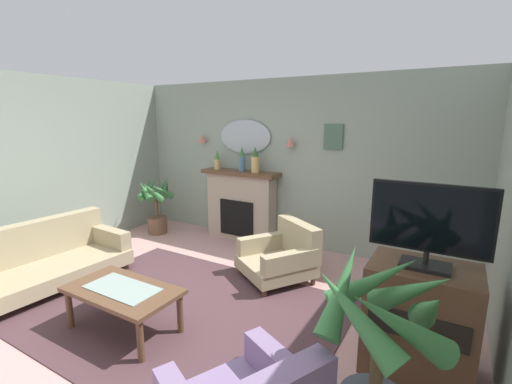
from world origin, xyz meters
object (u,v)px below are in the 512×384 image
object	(u,v)px
wall_sconce_left	(202,139)
armchair_near_fireplace	(282,255)
tv_cabinet	(419,319)
mantel_vase_centre	(255,161)
fireplace	(241,205)
mantel_vase_left	(242,160)
mantel_vase_right	(217,160)
floral_couch	(47,259)
wall_mirror	(245,137)
potted_plant_tall_palm	(379,356)
wall_sconce_right	(290,142)
coffee_table	(123,294)
tv_flatscreen	(429,224)
potted_plant_corner_palm	(156,203)
framed_picture	(333,137)

from	to	relation	value
wall_sconce_left	armchair_near_fireplace	size ratio (longest dim) A/B	0.12
wall_sconce_left	tv_cabinet	xyz separation A→B (m)	(3.81, -2.08, -1.21)
mantel_vase_centre	fireplace	bearing A→B (deg)	174.61
mantel_vase_left	mantel_vase_right	bearing A→B (deg)	180.00
floral_couch	armchair_near_fireplace	distance (m)	2.90
wall_mirror	potted_plant_tall_palm	size ratio (longest dim) A/B	0.75
fireplace	wall_mirror	distance (m)	1.15
fireplace	wall_sconce_right	bearing A→B (deg)	6.16
tv_cabinet	potted_plant_tall_palm	xyz separation A→B (m)	(-0.15, -0.90, 0.21)
fireplace	coffee_table	world-z (taller)	fireplace
floral_couch	tv_cabinet	size ratio (longest dim) A/B	1.96
wall_sconce_left	tv_cabinet	bearing A→B (deg)	-28.66
tv_flatscreen	potted_plant_corner_palm	size ratio (longest dim) A/B	0.82
mantel_vase_left	armchair_near_fireplace	distance (m)	1.90
wall_mirror	tv_flatscreen	world-z (taller)	wall_mirror
mantel_vase_right	wall_sconce_right	xyz separation A→B (m)	(1.30, 0.12, 0.34)
fireplace	potted_plant_tall_palm	bearing A→B (deg)	-45.78
wall_sconce_left	potted_plant_tall_palm	size ratio (longest dim) A/B	0.11
wall_sconce_right	tv_flatscreen	distance (m)	3.01
wall_sconce_right	framed_picture	distance (m)	0.66
mantel_vase_left	wall_sconce_left	xyz separation A→B (m)	(-0.90, 0.12, 0.31)
coffee_table	mantel_vase_right	bearing A→B (deg)	108.42
wall_sconce_left	potted_plant_corner_palm	bearing A→B (deg)	-133.29
framed_picture	coffee_table	bearing A→B (deg)	-108.99
tv_flatscreen	wall_sconce_left	bearing A→B (deg)	151.10
fireplace	mantel_vase_right	world-z (taller)	mantel_vase_right
wall_mirror	armchair_near_fireplace	distance (m)	2.23
floral_couch	coffee_table	bearing A→B (deg)	-6.90
fireplace	wall_mirror	xyz separation A→B (m)	(0.00, 0.14, 1.14)
mantel_vase_left	coffee_table	world-z (taller)	mantel_vase_left
fireplace	mantel_vase_left	xyz separation A→B (m)	(0.05, -0.03, 0.78)
mantel_vase_left	potted_plant_tall_palm	bearing A→B (deg)	-46.01
mantel_vase_right	mantel_vase_left	xyz separation A→B (m)	(0.50, 0.00, 0.03)
floral_couch	potted_plant_corner_palm	world-z (taller)	potted_plant_corner_palm
fireplace	tv_cabinet	size ratio (longest dim) A/B	1.51
wall_mirror	potted_plant_tall_palm	bearing A→B (deg)	-47.15
potted_plant_tall_palm	tv_flatscreen	bearing A→B (deg)	80.63
mantel_vase_right	wall_mirror	size ratio (longest dim) A/B	0.34
fireplace	tv_cabinet	bearing A→B (deg)	-33.93
mantel_vase_centre	potted_plant_tall_palm	bearing A→B (deg)	-48.72
tv_flatscreen	coffee_table	bearing A→B (deg)	-161.99
fireplace	wall_mirror	world-z (taller)	wall_mirror
armchair_near_fireplace	floral_couch	bearing A→B (deg)	-146.56
potted_plant_tall_palm	potted_plant_corner_palm	world-z (taller)	potted_plant_tall_palm
mantel_vase_right	framed_picture	bearing A→B (deg)	5.27
mantel_vase_centre	framed_picture	distance (m)	1.28
mantel_vase_left	coffee_table	bearing A→B (deg)	-81.26
wall_mirror	tv_cabinet	size ratio (longest dim) A/B	1.07
mantel_vase_right	mantel_vase_centre	bearing A→B (deg)	0.00
fireplace	wall_sconce_left	bearing A→B (deg)	173.84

